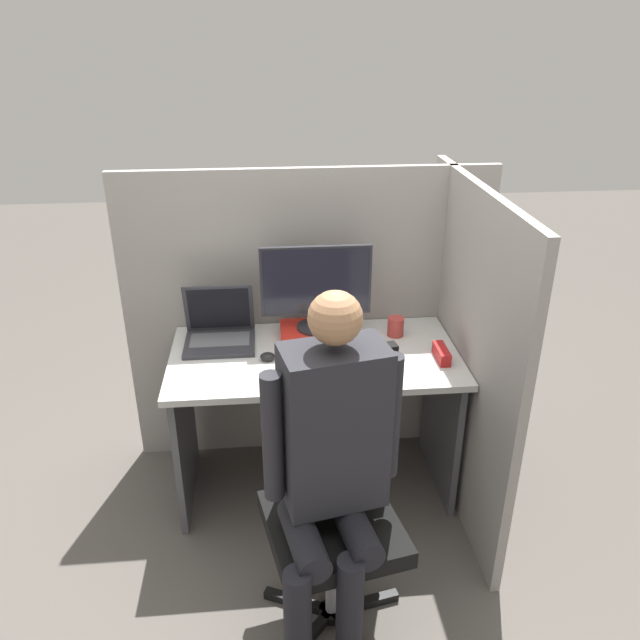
# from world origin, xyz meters

# --- Properties ---
(ground_plane) EXTENTS (12.00, 12.00, 0.00)m
(ground_plane) POSITION_xyz_m (0.00, 0.00, 0.00)
(ground_plane) COLOR #514C47
(cubicle_panel_back) EXTENTS (1.80, 0.05, 1.51)m
(cubicle_panel_back) POSITION_xyz_m (0.00, 0.70, 0.76)
(cubicle_panel_back) COLOR gray
(cubicle_panel_back) RESTS_ON ground
(cubicle_panel_right) EXTENTS (0.04, 1.30, 1.51)m
(cubicle_panel_right) POSITION_xyz_m (0.68, 0.27, 0.76)
(cubicle_panel_right) COLOR gray
(cubicle_panel_right) RESTS_ON ground
(desk) EXTENTS (1.30, 0.67, 0.75)m
(desk) POSITION_xyz_m (0.00, 0.34, 0.55)
(desk) COLOR #B7B7B2
(desk) RESTS_ON ground
(paper_box) EXTENTS (0.33, 0.23, 0.05)m
(paper_box) POSITION_xyz_m (0.02, 0.50, 0.77)
(paper_box) COLOR red
(paper_box) RESTS_ON desk
(monitor) EXTENTS (0.51, 0.18, 0.40)m
(monitor) POSITION_xyz_m (0.02, 0.50, 1.02)
(monitor) COLOR #232328
(monitor) RESTS_ON paper_box
(laptop) EXTENTS (0.32, 0.26, 0.27)m
(laptop) POSITION_xyz_m (-0.43, 0.49, 0.80)
(laptop) COLOR #2D2D33
(laptop) RESTS_ON desk
(mouse) EXTENTS (0.07, 0.06, 0.04)m
(mouse) POSITION_xyz_m (-0.21, 0.30, 0.77)
(mouse) COLOR black
(mouse) RESTS_ON desk
(stapler) EXTENTS (0.05, 0.15, 0.06)m
(stapler) POSITION_xyz_m (0.56, 0.23, 0.78)
(stapler) COLOR #A31919
(stapler) RESTS_ON desk
(carrot_toy) EXTENTS (0.05, 0.15, 0.05)m
(carrot_toy) POSITION_xyz_m (-0.02, 0.17, 0.77)
(carrot_toy) COLOR orange
(carrot_toy) RESTS_ON desk
(office_chair) EXTENTS (0.55, 0.59, 1.04)m
(office_chair) POSITION_xyz_m (0.02, -0.33, 0.54)
(office_chair) COLOR black
(office_chair) RESTS_ON ground
(person) EXTENTS (0.47, 0.46, 1.38)m
(person) POSITION_xyz_m (-0.01, -0.48, 0.80)
(person) COLOR black
(person) RESTS_ON ground
(coffee_mug) EXTENTS (0.08, 0.08, 0.09)m
(coffee_mug) POSITION_xyz_m (0.40, 0.49, 0.79)
(coffee_mug) COLOR #A3332D
(coffee_mug) RESTS_ON desk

